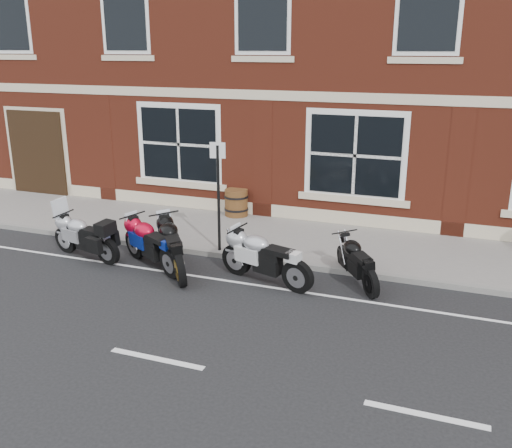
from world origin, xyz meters
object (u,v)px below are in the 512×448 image
object	(u,v)px
moto_sport_red	(152,242)
parking_sign	(218,189)
moto_naked_black	(358,260)
moto_sport_silver	(265,256)
moto_touring_silver	(85,235)
barrel_planter	(236,202)
moto_sport_black	(175,244)

from	to	relation	value
moto_sport_red	parking_sign	size ratio (longest dim) A/B	0.79
moto_sport_red	parking_sign	distance (m)	1.87
moto_naked_black	parking_sign	size ratio (longest dim) A/B	0.67
moto_sport_red	moto_naked_black	world-z (taller)	moto_sport_red
moto_sport_silver	parking_sign	size ratio (longest dim) A/B	0.86
moto_touring_silver	moto_sport_silver	size ratio (longest dim) A/B	0.93
moto_touring_silver	barrel_planter	bearing A→B (deg)	-14.46
moto_sport_black	parking_sign	size ratio (longest dim) A/B	0.77
moto_touring_silver	moto_naked_black	world-z (taller)	moto_touring_silver
moto_sport_red	moto_sport_black	size ratio (longest dim) A/B	1.02
moto_sport_black	moto_naked_black	size ratio (longest dim) A/B	1.15
moto_sport_black	moto_sport_silver	bearing A→B (deg)	-34.75
moto_touring_silver	moto_sport_silver	distance (m)	4.31
moto_sport_black	parking_sign	world-z (taller)	parking_sign
moto_sport_black	moto_sport_silver	world-z (taller)	moto_sport_black
moto_sport_red	moto_naked_black	xyz separation A→B (m)	(4.35, 0.66, -0.07)
moto_sport_black	barrel_planter	world-z (taller)	moto_sport_black
moto_touring_silver	moto_sport_red	size ratio (longest dim) A/B	1.01
barrel_planter	moto_naked_black	bearing A→B (deg)	-39.23
moto_sport_red	barrel_planter	world-z (taller)	moto_sport_red
moto_touring_silver	barrel_planter	xyz separation A→B (m)	(2.07, 3.96, -0.05)
barrel_planter	moto_touring_silver	bearing A→B (deg)	-117.67
moto_sport_red	moto_sport_silver	bearing A→B (deg)	-59.22
moto_sport_black	barrel_planter	bearing A→B (deg)	55.93
moto_touring_silver	moto_sport_black	bearing A→B (deg)	-77.11
moto_sport_silver	barrel_planter	bearing A→B (deg)	46.83
moto_touring_silver	moto_sport_silver	bearing A→B (deg)	-75.77
moto_touring_silver	moto_sport_red	xyz separation A→B (m)	(1.72, 0.03, 0.02)
moto_naked_black	moto_sport_red	bearing A→B (deg)	155.10
moto_naked_black	moto_sport_silver	bearing A→B (deg)	165.60
moto_naked_black	barrel_planter	distance (m)	5.16
moto_sport_silver	barrel_planter	size ratio (longest dim) A/B	2.92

